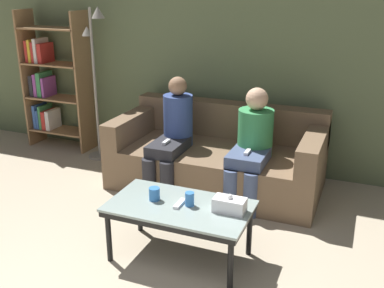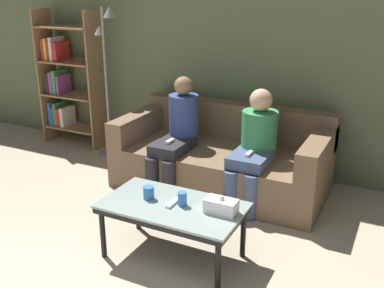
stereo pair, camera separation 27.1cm
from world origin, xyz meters
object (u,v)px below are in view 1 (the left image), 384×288
tissue_box (230,205)px  bookshelf (50,83)px  coffee_table (180,210)px  standing_lamp (96,68)px  couch (218,157)px  seated_person_left_end (173,133)px  cup_near_left (154,194)px  cup_near_right (190,199)px  game_remote (180,204)px  seated_person_mid_left (252,143)px

tissue_box → bookshelf: 3.23m
coffee_table → bookshelf: 2.96m
coffee_table → standing_lamp: 2.35m
couch → seated_person_left_end: 0.53m
cup_near_left → cup_near_right: (0.27, 0.01, 0.00)m
couch → coffee_table: couch is taller
game_remote → bookshelf: bearing=145.4°
tissue_box → bookshelf: (-2.77, 1.63, 0.30)m
coffee_table → game_remote: (0.00, 0.00, 0.05)m
game_remote → seated_person_mid_left: bearing=78.8°
game_remote → cup_near_left: bearing=179.3°
tissue_box → game_remote: size_ratio=1.47×
cup_near_right → bookshelf: (-2.49, 1.65, 0.30)m
game_remote → seated_person_left_end: 1.23m
cup_near_left → tissue_box: (0.55, 0.04, 0.00)m
game_remote → cup_near_right: bearing=13.3°
coffee_table → tissue_box: bearing=6.3°
coffee_table → bookshelf: bearing=145.4°
cup_near_left → game_remote: size_ratio=0.63×
standing_lamp → seated_person_mid_left: bearing=-12.3°
cup_near_right → seated_person_mid_left: bearing=82.2°
tissue_box → game_remote: (-0.36, -0.04, -0.04)m
couch → cup_near_left: size_ratio=21.06×
couch → game_remote: size_ratio=13.34×
seated_person_left_end → cup_near_left: bearing=-72.1°
tissue_box → seated_person_mid_left: seated_person_mid_left is taller
standing_lamp → cup_near_right: bearing=-41.1°
game_remote → bookshelf: size_ratio=0.09×
cup_near_right → bookshelf: bookshelf is taller
couch → coffee_table: 1.34m
cup_near_right → seated_person_mid_left: size_ratio=0.10×
standing_lamp → seated_person_left_end: bearing=-21.3°
cup_near_right → tissue_box: size_ratio=0.46×
coffee_table → standing_lamp: (-1.67, 1.53, 0.65)m
couch → standing_lamp: standing_lamp is taller
cup_near_right → bookshelf: size_ratio=0.06×
cup_near_right → couch: bearing=100.1°
game_remote → standing_lamp: standing_lamp is taller
game_remote → bookshelf: bookshelf is taller
cup_near_right → seated_person_mid_left: (0.15, 1.10, 0.07)m
tissue_box → seated_person_mid_left: bearing=97.2°
coffee_table → seated_person_mid_left: bearing=78.8°
cup_near_right → game_remote: (-0.07, -0.02, -0.04)m
game_remote → seated_person_mid_left: seated_person_mid_left is taller
game_remote → couch: bearing=97.1°
cup_near_right → standing_lamp: bearing=138.9°
cup_near_right → seated_person_left_end: size_ratio=0.09×
cup_near_right → seated_person_mid_left: 1.11m
game_remote → seated_person_mid_left: (0.22, 1.12, 0.11)m
couch → seated_person_left_end: seated_person_left_end is taller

